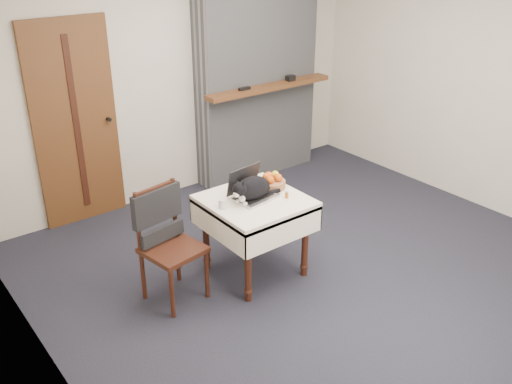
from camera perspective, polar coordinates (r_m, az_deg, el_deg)
ground at (r=5.19m, az=4.73°, el=-6.76°), size 4.50×4.50×0.00m
room_shell at (r=4.85m, az=1.72°, el=13.60°), size 4.52×4.01×2.61m
door at (r=5.76m, az=-17.60°, el=6.46°), size 0.82×0.10×2.00m
chimney at (r=6.55m, az=0.09°, el=12.54°), size 1.62×0.48×2.60m
side_table at (r=4.72m, az=-0.10°, el=-1.92°), size 0.78×0.78×0.70m
laptop at (r=4.68m, az=-0.55°, el=0.20°), size 0.37×0.33×0.25m
cat at (r=4.62m, az=-0.30°, el=0.38°), size 0.48×0.25×0.23m
cream_jar at (r=4.51m, az=-3.38°, el=-1.17°), size 0.07×0.07×0.07m
pill_bottle at (r=4.68m, az=3.10°, el=-0.18°), size 0.03×0.03×0.07m
fruit_basket at (r=4.85m, az=1.61°, el=1.02°), size 0.23×0.23×0.13m
desk_clutter at (r=4.82m, az=1.05°, el=0.23°), size 0.13×0.03×0.01m
chair at (r=4.49m, az=-9.18°, el=-3.61°), size 0.49×0.48×0.94m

